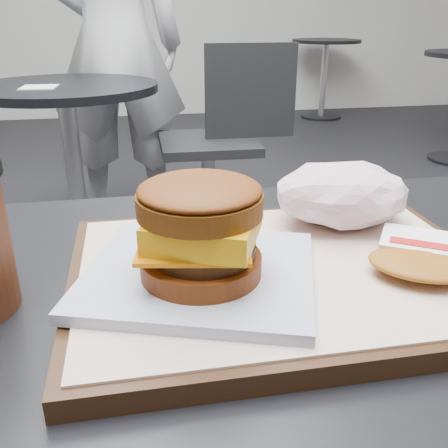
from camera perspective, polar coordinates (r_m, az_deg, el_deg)
serving_tray at (r=0.46m, az=6.66°, el=-5.65°), size 0.38×0.28×0.02m
breakfast_sandwich at (r=0.41m, az=-2.68°, el=-1.85°), size 0.23×0.22×0.09m
hash_brown at (r=0.48m, az=22.12°, el=-3.39°), size 0.14×0.13×0.02m
crumpled_wrapper at (r=0.55m, az=13.37°, el=3.34°), size 0.14×0.11×0.06m
neighbor_table at (r=2.06m, az=-17.17°, el=9.53°), size 0.70×0.70×0.75m
napkin at (r=1.95m, az=-20.39°, el=14.45°), size 0.13×0.13×0.00m
neighbor_chair at (r=2.24m, az=-0.12°, el=10.53°), size 0.60×0.43×0.88m
patron at (r=2.47m, az=-12.44°, el=19.57°), size 0.67×0.47×1.74m
bg_table_far at (r=5.23m, az=11.47°, el=17.92°), size 0.66×0.66×0.75m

